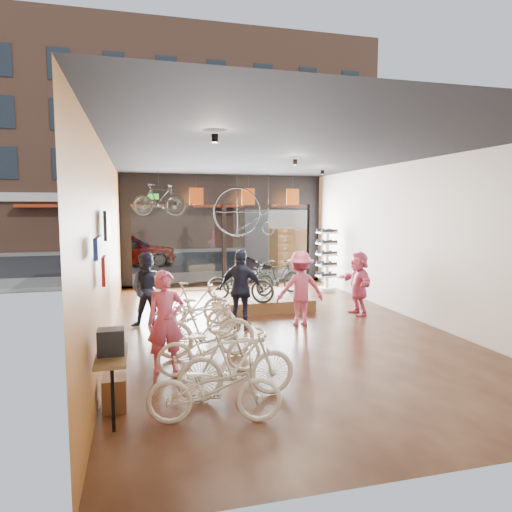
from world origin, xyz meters
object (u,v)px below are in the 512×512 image
object	(u,v)px
floor_bike_2	(210,347)
display_bike_right	(248,277)
floor_bike_0	(214,388)
customer_3	(300,289)
street_car	(127,250)
customer_1	(148,290)
customer_2	(241,289)
floor_bike_5	(195,304)
floor_bike_3	(205,328)
hung_bike	(159,199)
floor_bike_4	(192,315)
display_bike_left	(240,283)
customer_5	(358,283)
sunglasses_rack	(327,260)
display_bike_mid	(279,277)
floor_bike_1	(237,363)
customer_0	(166,321)
box_truck	(283,237)
display_platform	(262,302)
penny_farthing	(247,213)

from	to	relation	value
floor_bike_2	display_bike_right	world-z (taller)	display_bike_right
floor_bike_0	customer_3	distance (m)	5.03
street_car	customer_1	size ratio (longest dim) A/B	2.66
display_bike_right	customer_2	xyz separation A→B (m)	(-0.79, -2.68, 0.16)
floor_bike_5	floor_bike_3	bearing A→B (deg)	-178.02
hung_bike	floor_bike_4	bearing A→B (deg)	-158.55
floor_bike_3	hung_bike	size ratio (longest dim) A/B	1.14
street_car	display_bike_left	world-z (taller)	street_car
customer_2	customer_5	bearing A→B (deg)	-134.55
customer_1	street_car	bearing A→B (deg)	108.29
floor_bike_4	customer_1	bearing A→B (deg)	42.74
floor_bike_2	sunglasses_rack	bearing A→B (deg)	-36.85
customer_2	customer_3	bearing A→B (deg)	-146.81
display_bike_left	display_bike_right	size ratio (longest dim) A/B	1.12
floor_bike_5	customer_5	distance (m)	4.11
floor_bike_5	hung_bike	size ratio (longest dim) A/B	1.05
floor_bike_4	display_bike_mid	distance (m)	3.72
floor_bike_1	customer_0	world-z (taller)	customer_0
box_truck	floor_bike_2	bearing A→B (deg)	-112.44
floor_bike_4	display_bike_left	bearing A→B (deg)	-32.78
display_bike_right	customer_5	distance (m)	3.14
customer_1	customer_5	distance (m)	5.13
floor_bike_2	customer_1	xyz separation A→B (m)	(-0.88, 3.22, 0.40)
display_bike_mid	customer_0	xyz separation A→B (m)	(-3.31, -4.39, 0.05)
floor_bike_4	customer_5	bearing A→B (deg)	-71.79
customer_1	customer_3	size ratio (longest dim) A/B	0.99
sunglasses_rack	display_bike_mid	bearing A→B (deg)	-133.74
floor_bike_3	hung_bike	xyz separation A→B (m)	(-0.48, 6.00, 2.39)
floor_bike_5	customer_3	xyz separation A→B (m)	(2.33, -0.60, 0.35)
display_bike_right	customer_5	size ratio (longest dim) A/B	1.00
floor_bike_0	customer_1	size ratio (longest dim) A/B	1.00
customer_1	box_truck	bearing A→B (deg)	72.71
floor_bike_0	floor_bike_3	world-z (taller)	floor_bike_3
customer_1	customer_3	bearing A→B (deg)	3.64
sunglasses_rack	hung_bike	size ratio (longest dim) A/B	1.28
display_platform	display_bike_right	xyz separation A→B (m)	(-0.23, 0.67, 0.57)
box_truck	floor_bike_4	xyz separation A→B (m)	(-5.67, -11.49, -0.82)
floor_bike_5	display_bike_right	distance (m)	2.76
display_bike_left	customer_3	xyz separation A→B (m)	(1.07, -1.47, 0.07)
floor_bike_5	display_bike_mid	size ratio (longest dim) A/B	1.04
customer_3	display_bike_right	bearing A→B (deg)	-74.32
hung_bike	street_car	bearing A→B (deg)	24.93
customer_5	hung_bike	distance (m)	6.31
street_car	floor_bike_5	world-z (taller)	street_car
customer_0	customer_5	size ratio (longest dim) A/B	1.05
street_car	floor_bike_3	distance (m)	13.90
floor_bike_4	penny_farthing	distance (m)	6.16
floor_bike_2	customer_5	world-z (taller)	customer_5
display_platform	floor_bike_4	bearing A→B (deg)	-131.45
floor_bike_3	display_bike_mid	bearing A→B (deg)	-29.48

